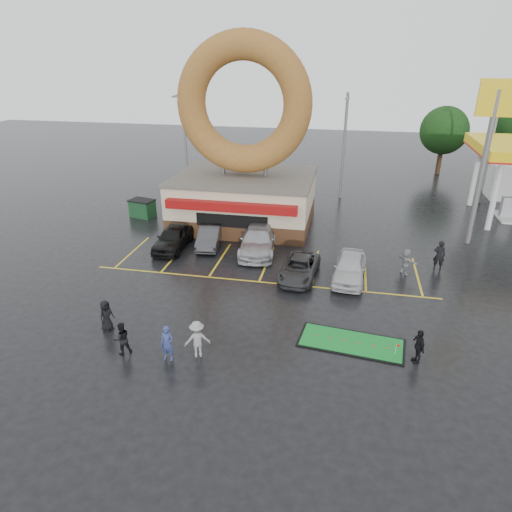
% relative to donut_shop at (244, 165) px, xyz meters
% --- Properties ---
extents(ground, '(120.00, 120.00, 0.00)m').
position_rel_donut_shop_xyz_m(ground, '(3.00, -12.97, -4.46)').
color(ground, black).
rests_on(ground, ground).
extents(donut_shop, '(10.20, 8.70, 13.50)m').
position_rel_donut_shop_xyz_m(donut_shop, '(0.00, 0.00, 0.00)').
color(donut_shop, '#472B19').
rests_on(donut_shop, ground).
extents(shell_sign, '(2.20, 0.36, 10.60)m').
position_rel_donut_shop_xyz_m(shell_sign, '(16.00, -0.97, 2.91)').
color(shell_sign, slate).
rests_on(shell_sign, ground).
extents(streetlight_left, '(0.40, 2.21, 9.00)m').
position_rel_donut_shop_xyz_m(streetlight_left, '(-7.00, 6.95, 0.32)').
color(streetlight_left, slate).
rests_on(streetlight_left, ground).
extents(streetlight_mid, '(0.40, 2.21, 9.00)m').
position_rel_donut_shop_xyz_m(streetlight_mid, '(7.00, 7.95, 0.32)').
color(streetlight_mid, slate).
rests_on(streetlight_mid, ground).
extents(streetlight_right, '(0.40, 2.21, 9.00)m').
position_rel_donut_shop_xyz_m(streetlight_right, '(19.00, 8.95, 0.32)').
color(streetlight_right, slate).
rests_on(streetlight_right, ground).
extents(tree_far_d, '(4.90, 4.90, 7.00)m').
position_rel_donut_shop_xyz_m(tree_far_d, '(17.00, 19.03, 0.07)').
color(tree_far_d, '#332114').
rests_on(tree_far_d, ground).
extents(car_black, '(1.85, 4.50, 1.52)m').
position_rel_donut_shop_xyz_m(car_black, '(-3.54, -5.89, -3.70)').
color(car_black, black).
rests_on(car_black, ground).
extents(car_dgrey, '(1.90, 4.12, 1.31)m').
position_rel_donut_shop_xyz_m(car_dgrey, '(-1.30, -4.97, -3.81)').
color(car_dgrey, '#333335').
rests_on(car_dgrey, ground).
extents(car_silver, '(2.82, 5.66, 1.58)m').
position_rel_donut_shop_xyz_m(car_silver, '(2.07, -5.25, -3.67)').
color(car_silver, '#A5A6AA').
rests_on(car_silver, ground).
extents(car_grey, '(2.31, 4.41, 1.18)m').
position_rel_donut_shop_xyz_m(car_grey, '(5.18, -8.54, -3.87)').
color(car_grey, '#2F3032').
rests_on(car_grey, ground).
extents(car_white, '(2.08, 4.50, 1.49)m').
position_rel_donut_shop_xyz_m(car_white, '(8.05, -8.20, -3.72)').
color(car_white, silver).
rests_on(car_white, ground).
extents(person_blue, '(0.61, 0.41, 1.64)m').
position_rel_donut_shop_xyz_m(person_blue, '(0.58, -17.41, -3.64)').
color(person_blue, navy).
rests_on(person_blue, ground).
extents(person_blackjkt, '(0.94, 0.92, 1.53)m').
position_rel_donut_shop_xyz_m(person_blackjkt, '(-1.52, -17.38, -3.70)').
color(person_blackjkt, black).
rests_on(person_blackjkt, ground).
extents(person_hoodie, '(1.27, 1.02, 1.71)m').
position_rel_donut_shop_xyz_m(person_hoodie, '(1.74, -16.91, -3.61)').
color(person_hoodie, gray).
rests_on(person_hoodie, ground).
extents(person_bystander, '(0.72, 0.88, 1.55)m').
position_rel_donut_shop_xyz_m(person_bystander, '(-3.09, -15.80, -3.69)').
color(person_bystander, black).
rests_on(person_bystander, ground).
extents(person_cameraman, '(0.64, 0.99, 1.56)m').
position_rel_donut_shop_xyz_m(person_cameraman, '(10.98, -15.44, -3.68)').
color(person_cameraman, black).
rests_on(person_cameraman, ground).
extents(person_walker_near, '(1.30, 1.40, 1.57)m').
position_rel_donut_shop_xyz_m(person_walker_near, '(11.27, -6.79, -3.68)').
color(person_walker_near, gray).
rests_on(person_walker_near, ground).
extents(person_walker_far, '(0.72, 0.50, 1.86)m').
position_rel_donut_shop_xyz_m(person_walker_far, '(13.27, -5.81, -3.53)').
color(person_walker_far, black).
rests_on(person_walker_far, ground).
extents(dumpster, '(2.04, 1.60, 1.30)m').
position_rel_donut_shop_xyz_m(dumpster, '(-8.26, -0.31, -3.81)').
color(dumpster, '#1B4727').
rests_on(dumpster, ground).
extents(putting_green, '(4.91, 2.57, 0.59)m').
position_rel_donut_shop_xyz_m(putting_green, '(8.26, -14.66, -4.43)').
color(putting_green, black).
rests_on(putting_green, ground).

